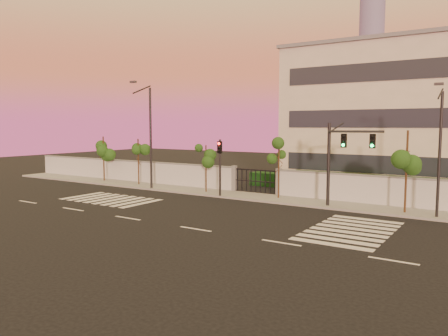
{
  "coord_description": "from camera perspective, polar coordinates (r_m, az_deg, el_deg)",
  "views": [
    {
      "loc": [
        13.64,
        -18.19,
        5.48
      ],
      "look_at": [
        -2.1,
        6.0,
        2.65
      ],
      "focal_mm": 35.0,
      "sensor_mm": 36.0,
      "label": 1
    }
  ],
  "objects": [
    {
      "name": "road_markings",
      "position": [
        27.26,
        -1.66,
        -5.98
      ],
      "size": [
        57.0,
        7.62,
        0.02
      ],
      "color": "silver",
      "rests_on": "ground"
    },
    {
      "name": "street_tree_d",
      "position": [
        32.17,
        7.22,
        1.71
      ],
      "size": [
        1.41,
        1.12,
        4.51
      ],
      "color": "#382314",
      "rests_on": "ground"
    },
    {
      "name": "traffic_signal_main",
      "position": [
        29.44,
        14.82,
        1.68
      ],
      "size": [
        3.51,
        1.17,
        5.63
      ],
      "rotation": [
        0.0,
        0.0,
        0.3
      ],
      "color": "black",
      "rests_on": "ground"
    },
    {
      "name": "sidewalk",
      "position": [
        32.22,
        7.54,
        -4.11
      ],
      "size": [
        60.0,
        3.0,
        0.15
      ],
      "primitive_type": "cube",
      "color": "gray",
      "rests_on": "ground"
    },
    {
      "name": "street_tree_e",
      "position": [
        28.74,
        22.85,
        1.83
      ],
      "size": [
        1.6,
        1.28,
        5.18
      ],
      "color": "#382314",
      "rests_on": "ground"
    },
    {
      "name": "streetlight_east",
      "position": [
        27.9,
        26.33,
        2.38
      ],
      "size": [
        0.46,
        1.87,
        7.76
      ],
      "color": "black",
      "rests_on": "ground"
    },
    {
      "name": "perimeter_wall",
      "position": [
        33.38,
        8.84,
        -2.06
      ],
      "size": [
        60.0,
        0.36,
        2.2
      ],
      "color": "silver",
      "rests_on": "ground"
    },
    {
      "name": "hedge_row",
      "position": [
        35.52,
        12.21,
        -2.07
      ],
      "size": [
        41.0,
        4.25,
        1.8
      ],
      "color": "black",
      "rests_on": "ground"
    },
    {
      "name": "street_tree_a",
      "position": [
        43.63,
        -15.44,
        2.46
      ],
      "size": [
        1.58,
        1.26,
        4.41
      ],
      "color": "#382314",
      "rests_on": "ground"
    },
    {
      "name": "distant_skyscraper",
      "position": [
        313.52,
        18.7,
        15.68
      ],
      "size": [
        16.0,
        16.0,
        118.0
      ],
      "color": "slate",
      "rests_on": "ground"
    },
    {
      "name": "ground",
      "position": [
        23.38,
        -3.74,
        -7.97
      ],
      "size": [
        120.0,
        120.0,
        0.0
      ],
      "primitive_type": "plane",
      "color": "black",
      "rests_on": "ground"
    },
    {
      "name": "street_tree_c",
      "position": [
        34.97,
        -2.33,
        1.32
      ],
      "size": [
        1.34,
        1.07,
        3.91
      ],
      "color": "#382314",
      "rests_on": "ground"
    },
    {
      "name": "street_tree_b",
      "position": [
        40.2,
        -11.1,
        2.16
      ],
      "size": [
        1.53,
        1.22,
        4.27
      ],
      "color": "#382314",
      "rests_on": "ground"
    },
    {
      "name": "institutional_building",
      "position": [
        40.45,
        26.62,
        5.96
      ],
      "size": [
        24.4,
        12.4,
        12.25
      ],
      "color": "beige",
      "rests_on": "ground"
    },
    {
      "name": "traffic_signal_secondary",
      "position": [
        32.89,
        -0.54,
        0.94
      ],
      "size": [
        0.34,
        0.34,
        4.43
      ],
      "rotation": [
        0.0,
        0.0,
        -0.32
      ],
      "color": "black",
      "rests_on": "ground"
    },
    {
      "name": "streetlight_west",
      "position": [
        37.35,
        -9.76,
        4.58
      ],
      "size": [
        0.54,
        2.17,
        9.02
      ],
      "color": "black",
      "rests_on": "ground"
    }
  ]
}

